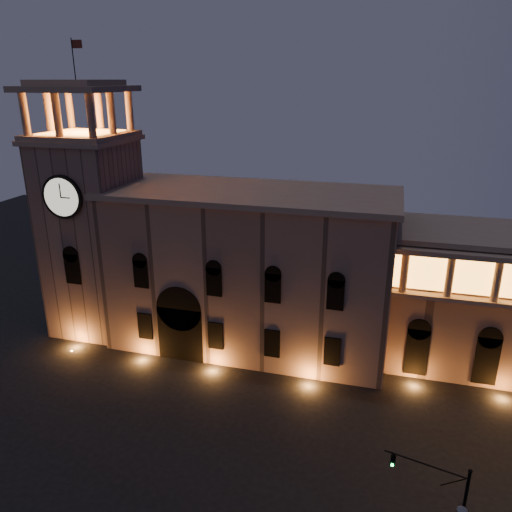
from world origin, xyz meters
The scene contains 4 objects.
ground centered at (0.00, 0.00, 0.00)m, with size 160.00×160.00×0.00m, color black.
government_building centered at (-2.08, 21.93, 8.77)m, with size 30.80×12.80×17.60m.
clock_tower centered at (-20.50, 20.98, 12.50)m, with size 9.80×9.80×32.40m.
traffic_light centered at (17.14, -1.27, 3.77)m, with size 5.12×1.50×7.19m.
Camera 1 is at (12.09, -26.98, 28.51)m, focal length 35.00 mm.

